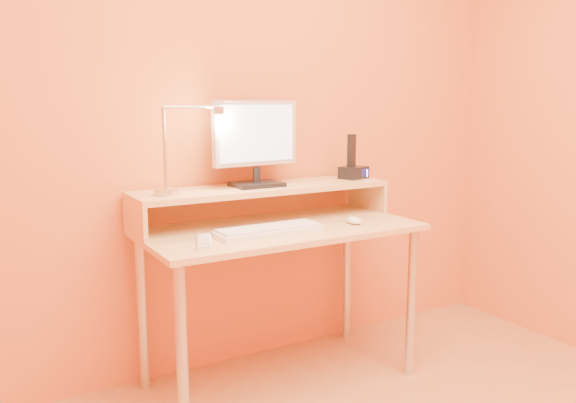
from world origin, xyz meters
TOP-DOWN VIEW (x-y plane):
  - wall_back at (0.00, 1.50)m, footprint 3.00×0.04m
  - desk_leg_fl at (-0.55, 0.93)m, footprint 0.04×0.04m
  - desk_leg_fr at (0.55, 0.93)m, footprint 0.04×0.04m
  - desk_leg_bl at (-0.55, 1.43)m, footprint 0.04×0.04m
  - desk_leg_br at (0.55, 1.43)m, footprint 0.04×0.04m
  - desk_lower at (0.00, 1.18)m, footprint 1.20×0.60m
  - shelf_riser_left at (-0.59, 1.33)m, footprint 0.02×0.30m
  - shelf_riser_right at (0.59, 1.33)m, footprint 0.02×0.30m
  - desk_shelf at (0.00, 1.33)m, footprint 1.20×0.30m
  - monitor_foot at (-0.03, 1.33)m, footprint 0.22×0.16m
  - monitor_neck at (-0.03, 1.33)m, footprint 0.04×0.04m
  - monitor_panel at (-0.03, 1.34)m, footprint 0.42×0.07m
  - monitor_back at (-0.03, 1.36)m, footprint 0.38×0.05m
  - monitor_screen at (-0.03, 1.32)m, footprint 0.38×0.04m
  - lamp_base at (-0.47, 1.30)m, footprint 0.10×0.10m
  - lamp_post at (-0.47, 1.30)m, footprint 0.01×0.01m
  - lamp_arm at (-0.35, 1.30)m, footprint 0.24×0.01m
  - lamp_head at (-0.23, 1.30)m, footprint 0.04×0.04m
  - lamp_bulb at (-0.23, 1.30)m, footprint 0.03×0.03m
  - phone_dock at (0.51, 1.33)m, footprint 0.15×0.13m
  - phone_handset at (0.49, 1.33)m, footprint 0.05×0.04m
  - phone_led at (0.55, 1.28)m, footprint 0.01×0.00m
  - keyboard at (-0.11, 1.08)m, footprint 0.46×0.15m
  - mouse at (0.31, 1.06)m, footprint 0.06×0.10m
  - remote_control at (-0.41, 1.04)m, footprint 0.12×0.20m

SIDE VIEW (x-z plane):
  - desk_leg_fl at x=-0.55m, z-range 0.00..0.69m
  - desk_leg_fr at x=0.55m, z-range 0.00..0.69m
  - desk_leg_bl at x=-0.55m, z-range 0.00..0.69m
  - desk_leg_br at x=0.55m, z-range 0.00..0.69m
  - desk_lower at x=0.00m, z-range 0.70..0.72m
  - remote_control at x=-0.41m, z-range 0.72..0.74m
  - keyboard at x=-0.11m, z-range 0.72..0.74m
  - mouse at x=0.31m, z-range 0.72..0.75m
  - shelf_riser_left at x=-0.59m, z-range 0.72..0.85m
  - shelf_riser_right at x=0.59m, z-range 0.72..0.85m
  - desk_shelf at x=0.00m, z-range 0.86..0.88m
  - monitor_foot at x=-0.03m, z-range 0.88..0.90m
  - lamp_base at x=-0.47m, z-range 0.88..0.90m
  - phone_dock at x=0.51m, z-range 0.88..0.94m
  - phone_led at x=0.55m, z-range 0.89..0.93m
  - monitor_neck at x=-0.03m, z-range 0.90..0.97m
  - phone_handset at x=0.49m, z-range 0.94..1.10m
  - lamp_post at x=-0.47m, z-range 0.91..1.24m
  - monitor_panel at x=-0.03m, z-range 0.97..1.26m
  - monitor_back at x=-0.03m, z-range 1.00..1.24m
  - monitor_screen at x=-0.03m, z-range 0.99..1.24m
  - lamp_bulb at x=-0.23m, z-range 1.20..1.21m
  - lamp_head at x=-0.23m, z-range 1.21..1.24m
  - lamp_arm at x=-0.35m, z-range 1.23..1.24m
  - wall_back at x=0.00m, z-range 0.00..2.50m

